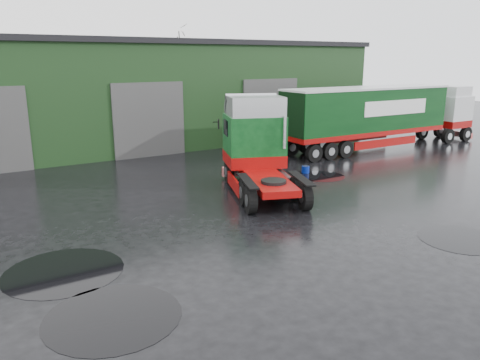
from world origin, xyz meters
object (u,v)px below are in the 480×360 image
at_px(hero_tractor, 264,148).
at_px(warehouse, 114,92).
at_px(wash_bucket, 305,169).
at_px(lorry_right, 366,119).
at_px(tree_back_b, 168,75).

bearing_deg(hero_tractor, warehouse, 114.03).
relative_size(warehouse, hero_tractor, 5.32).
height_order(hero_tractor, wash_bucket, hero_tractor).
bearing_deg(hero_tractor, lorry_right, 44.01).
bearing_deg(warehouse, lorry_right, -44.31).
xyz_separation_m(wash_bucket, tree_back_b, (3.24, 23.52, 3.58)).
relative_size(warehouse, wash_bucket, 91.75).
distance_m(warehouse, wash_bucket, 14.64).
relative_size(hero_tractor, wash_bucket, 17.24).
bearing_deg(lorry_right, wash_bucket, -67.58).
xyz_separation_m(warehouse, wash_bucket, (4.76, -13.52, -2.99)).
height_order(warehouse, hero_tractor, warehouse).
bearing_deg(tree_back_b, wash_bucket, -97.83).
height_order(hero_tractor, tree_back_b, tree_back_b).
bearing_deg(wash_bucket, lorry_right, 21.18).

